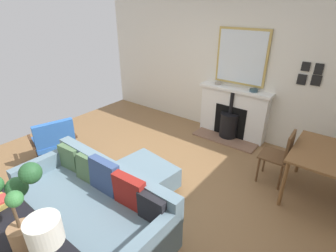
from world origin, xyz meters
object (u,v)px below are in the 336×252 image
(table_lamp_far_end, at_px, (45,233))
(dining_chair_near_fireplace, at_px, (281,154))
(mantel_bowl_far, at_px, (254,90))
(potted_plant, at_px, (11,207))
(console_table, at_px, (12,229))
(fireplace, at_px, (232,115))
(ottoman, at_px, (145,176))
(mantel_bowl_near, at_px, (218,83))
(sofa, at_px, (94,205))
(armchair_accent, at_px, (54,139))
(dining_table, at_px, (326,159))

(table_lamp_far_end, distance_m, dining_chair_near_fireplace, 3.19)
(mantel_bowl_far, xyz_separation_m, table_lamp_far_end, (4.05, 0.13, 0.10))
(potted_plant, bearing_deg, console_table, -96.28)
(console_table, bearing_deg, mantel_bowl_far, 171.77)
(fireplace, bearing_deg, mantel_bowl_far, 94.88)
(ottoman, distance_m, table_lamp_far_end, 2.06)
(ottoman, bearing_deg, potted_plant, 11.45)
(fireplace, distance_m, console_table, 4.03)
(console_table, relative_size, table_lamp_far_end, 4.04)
(console_table, height_order, table_lamp_far_end, table_lamp_far_end)
(mantel_bowl_near, height_order, dining_chair_near_fireplace, mantel_bowl_near)
(ottoman, bearing_deg, dining_chair_near_fireplace, 132.25)
(fireplace, relative_size, sofa, 0.69)
(dining_chair_near_fireplace, bearing_deg, mantel_bowl_near, -122.40)
(armchair_accent, bearing_deg, potted_plant, 55.89)
(mantel_bowl_near, xyz_separation_m, mantel_bowl_far, (-0.00, 0.73, 0.00))
(mantel_bowl_near, xyz_separation_m, sofa, (3.23, 0.15, -0.67))
(armchair_accent, bearing_deg, fireplace, 144.39)
(table_lamp_far_end, bearing_deg, dining_table, 157.19)
(sofa, distance_m, potted_plant, 1.23)
(console_table, distance_m, dining_table, 3.63)
(mantel_bowl_far, relative_size, dining_table, 0.15)
(potted_plant, height_order, dining_table, potted_plant)
(sofa, bearing_deg, dining_table, 138.09)
(mantel_bowl_near, relative_size, mantel_bowl_far, 0.82)
(console_table, height_order, dining_chair_near_fireplace, dining_chair_near_fireplace)
(dining_chair_near_fireplace, bearing_deg, potted_plant, -19.84)
(armchair_accent, height_order, dining_chair_near_fireplace, dining_chair_near_fireplace)
(ottoman, bearing_deg, fireplace, 173.81)
(mantel_bowl_far, xyz_separation_m, console_table, (4.05, -0.59, -0.34))
(armchair_accent, height_order, dining_table, armchair_accent)
(fireplace, bearing_deg, sofa, -4.21)
(mantel_bowl_near, relative_size, armchair_accent, 0.15)
(fireplace, height_order, mantel_bowl_near, mantel_bowl_near)
(mantel_bowl_far, relative_size, table_lamp_far_end, 0.32)
(mantel_bowl_near, relative_size, dining_chair_near_fireplace, 0.15)
(sofa, relative_size, ottoman, 2.28)
(mantel_bowl_far, distance_m, table_lamp_far_end, 4.05)
(mantel_bowl_near, distance_m, table_lamp_far_end, 4.14)
(sofa, bearing_deg, table_lamp_far_end, 40.93)
(mantel_bowl_near, height_order, table_lamp_far_end, table_lamp_far_end)
(mantel_bowl_far, bearing_deg, dining_chair_near_fireplace, 40.60)
(console_table, bearing_deg, dining_chair_near_fireplace, 154.45)
(mantel_bowl_far, bearing_deg, sofa, -10.21)
(mantel_bowl_near, relative_size, potted_plant, 0.18)
(potted_plant, distance_m, dining_chair_near_fireplace, 3.34)
(sofa, xyz_separation_m, console_table, (0.82, -0.00, 0.33))
(sofa, distance_m, console_table, 0.89)
(sofa, distance_m, ottoman, 0.90)
(fireplace, height_order, armchair_accent, fireplace)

